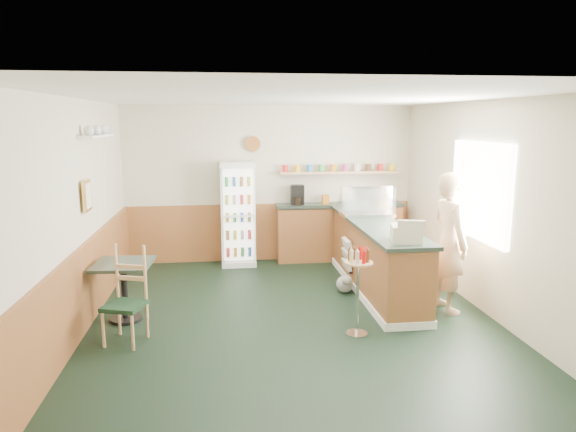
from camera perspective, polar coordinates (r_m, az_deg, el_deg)
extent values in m
plane|color=black|center=(6.42, 0.58, -11.80)|extent=(6.00, 6.00, 0.00)
cube|color=beige|center=(9.00, -1.99, 3.59)|extent=(5.00, 0.02, 2.70)
cube|color=beige|center=(6.22, -22.95, -0.41)|extent=(0.02, 6.00, 2.70)
cube|color=beige|center=(6.84, 21.92, 0.60)|extent=(0.02, 6.00, 2.70)
cube|color=white|center=(5.94, 0.63, 13.13)|extent=(5.00, 6.00, 0.02)
cube|color=#995D31|center=(9.10, -1.94, -1.76)|extent=(4.98, 0.05, 1.00)
cube|color=#995D31|center=(6.42, -22.05, -7.87)|extent=(0.05, 5.98, 1.00)
cube|color=white|center=(7.05, 20.51, 2.62)|extent=(0.06, 1.45, 1.25)
cube|color=gold|center=(6.65, -21.43, 2.11)|extent=(0.03, 0.32, 0.38)
cube|color=white|center=(7.07, -20.44, 8.34)|extent=(0.18, 1.20, 0.03)
cylinder|color=#955525|center=(8.85, -3.94, 8.01)|extent=(0.26, 0.04, 0.26)
cube|color=#995D31|center=(7.55, 9.71, -4.70)|extent=(0.60, 2.95, 0.95)
cube|color=white|center=(7.67, 9.61, -7.77)|extent=(0.64, 2.97, 0.10)
cube|color=#2B3C31|center=(7.43, 9.84, -0.91)|extent=(0.68, 3.01, 0.05)
cube|color=#995D31|center=(9.13, 5.69, -1.93)|extent=(2.20, 0.38, 0.95)
cube|color=#2B3C31|center=(9.03, 5.75, 1.23)|extent=(2.24, 0.42, 0.05)
cube|color=tan|center=(9.03, 5.70, 4.85)|extent=(2.10, 0.22, 0.04)
cube|color=black|center=(8.86, 1.04, 2.38)|extent=(0.22, 0.18, 0.34)
cylinder|color=#B2664C|center=(8.86, -0.31, 5.31)|extent=(0.10, 0.10, 0.12)
cylinder|color=#B2664C|center=(8.89, 1.04, 5.33)|extent=(0.10, 0.10, 0.12)
cylinder|color=#B2664C|center=(8.92, 2.39, 5.34)|extent=(0.10, 0.10, 0.12)
cylinder|color=#B2664C|center=(8.96, 3.73, 5.35)|extent=(0.10, 0.10, 0.12)
cylinder|color=#B2664C|center=(9.00, 5.05, 5.35)|extent=(0.10, 0.10, 0.12)
cylinder|color=#B2664C|center=(9.05, 6.37, 5.36)|extent=(0.10, 0.10, 0.12)
cylinder|color=#B2664C|center=(9.10, 7.66, 5.36)|extent=(0.10, 0.10, 0.12)
cylinder|color=#B2664C|center=(9.16, 8.95, 5.36)|extent=(0.10, 0.10, 0.12)
cylinder|color=#B2664C|center=(9.22, 10.21, 5.35)|extent=(0.10, 0.10, 0.12)
cylinder|color=#B2664C|center=(9.28, 11.46, 5.34)|extent=(0.10, 0.10, 0.12)
cube|color=white|center=(8.81, -5.59, 0.29)|extent=(0.58, 0.41, 1.76)
cube|color=white|center=(8.58, -5.54, 0.08)|extent=(0.49, 0.02, 1.55)
cube|color=silver|center=(8.51, -5.53, -0.01)|extent=(0.52, 0.02, 1.61)
cube|color=silver|center=(7.91, 8.75, 0.21)|extent=(0.78, 0.41, 0.05)
cube|color=silver|center=(7.87, 8.80, 1.79)|extent=(0.76, 0.39, 0.39)
cube|color=beige|center=(6.31, 12.98, -1.90)|extent=(0.42, 0.43, 0.20)
imported|color=tan|center=(6.90, 17.52, -2.83)|extent=(0.48, 0.64, 1.81)
cylinder|color=silver|center=(6.16, 7.63, -12.80)|extent=(0.25, 0.25, 0.02)
cylinder|color=silver|center=(6.01, 7.73, -9.07)|extent=(0.04, 0.04, 0.85)
cylinder|color=tan|center=(5.88, 7.84, -5.16)|extent=(0.33, 0.33, 0.02)
cylinder|color=red|center=(5.91, 8.64, -4.24)|extent=(0.05, 0.05, 0.15)
cylinder|color=red|center=(5.95, 8.00, -4.13)|extent=(0.05, 0.05, 0.15)
cylinder|color=red|center=(5.93, 7.29, -4.15)|extent=(0.05, 0.05, 0.15)
cylinder|color=red|center=(5.87, 6.89, -4.31)|extent=(0.05, 0.05, 0.15)
cylinder|color=red|center=(5.80, 7.06, -4.50)|extent=(0.05, 0.05, 0.15)
cylinder|color=red|center=(5.76, 7.71, -4.61)|extent=(0.05, 0.05, 0.15)
cylinder|color=red|center=(5.78, 8.44, -4.59)|extent=(0.05, 0.05, 0.15)
cylinder|color=red|center=(5.84, 8.83, -4.43)|extent=(0.05, 0.05, 0.15)
cube|color=black|center=(7.78, 6.65, -5.87)|extent=(0.05, 0.40, 0.03)
cube|color=silver|center=(7.76, 6.52, -5.39)|extent=(0.09, 0.36, 0.14)
cube|color=black|center=(7.74, 6.68, -4.72)|extent=(0.05, 0.40, 0.03)
cube|color=silver|center=(7.71, 6.54, -4.23)|extent=(0.09, 0.36, 0.14)
cube|color=black|center=(7.70, 6.70, -3.55)|extent=(0.05, 0.40, 0.03)
cube|color=silver|center=(7.67, 6.57, -3.05)|extent=(0.09, 0.36, 0.14)
cylinder|color=black|center=(6.80, -17.54, -10.83)|extent=(0.38, 0.38, 0.04)
cylinder|color=black|center=(6.69, -17.71, -8.06)|extent=(0.08, 0.08, 0.67)
cube|color=#2B3C31|center=(6.58, -17.88, -5.12)|extent=(0.72, 0.72, 0.04)
cube|color=black|center=(6.03, -17.71, -9.47)|extent=(0.51, 0.51, 0.05)
cylinder|color=tan|center=(5.98, -19.55, -12.00)|extent=(0.03, 0.03, 0.42)
cylinder|color=tan|center=(5.92, -16.21, -12.05)|extent=(0.03, 0.03, 0.42)
cylinder|color=tan|center=(6.29, -18.88, -10.81)|extent=(0.03, 0.03, 0.42)
cylinder|color=tan|center=(6.23, -15.72, -10.84)|extent=(0.03, 0.03, 0.42)
cube|color=tan|center=(6.10, -17.58, -6.01)|extent=(0.36, 0.15, 0.65)
sphere|color=#969590|center=(7.50, 6.31, -7.54)|extent=(0.24, 0.24, 0.24)
sphere|color=#969590|center=(7.36, 6.55, -7.10)|extent=(0.14, 0.14, 0.14)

